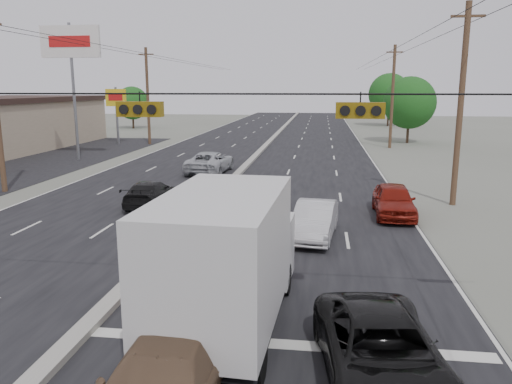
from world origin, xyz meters
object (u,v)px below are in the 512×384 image
Objects in this scene: tree_left_far at (132,103)px; tree_right_mid at (410,103)px; tree_right_far at (389,94)px; queue_car_b at (315,221)px; pole_sign_billboard at (71,50)px; tan_sedan at (164,384)px; black_suv at (382,354)px; utility_pole_right_c at (392,96)px; queue_car_a at (262,202)px; utility_pole_right_b at (461,105)px; pole_sign_far at (116,102)px; oncoming_far at (210,162)px; red_sedan at (220,255)px; utility_pole_left_c at (148,96)px; box_truck at (229,260)px; queue_car_e at (394,201)px.

tree_right_mid is at bearing -22.07° from tree_left_far.
tree_right_far reaches higher than queue_car_b.
pole_sign_billboard is 36.93m from tan_sedan.
queue_car_b is (-1.50, 10.09, 0.01)m from black_suv.
pole_sign_billboard is (-27.00, -12.00, 3.76)m from utility_pole_right_c.
tree_right_far is at bearing 86.83° from queue_car_b.
queue_car_a is 3.91m from queue_car_b.
utility_pole_right_b is 37.92m from pole_sign_far.
pole_sign_far is 1.38× the size of queue_car_b.
black_suv is at bearing -97.14° from tree_right_far.
tan_sedan is (-12.00, -48.48, -3.61)m from tree_right_mid.
red_sedan is at bearing 106.84° from oncoming_far.
utility_pole_right_b reaches higher than pole_sign_far.
black_suv is (19.50, -41.86, -4.40)m from utility_pole_left_c.
utility_pole_right_b is 1.38× the size of box_truck.
oncoming_far is (10.38, -16.96, -4.35)m from utility_pole_left_c.
oncoming_far is at bearing 123.70° from queue_car_b.
tree_right_mid is at bearing 29.95° from pole_sign_billboard.
tree_right_mid reaches higher than queue_car_e.
tree_right_far is (32.00, 30.00, 0.55)m from pole_sign_far.
queue_car_e is at bearing 74.81° from black_suv.
tree_left_far is at bearing 157.93° from tree_right_mid.
utility_pole_right_c reaches higher than tree_right_mid.
tan_sedan is 11.99m from queue_car_b.
pole_sign_billboard is at bearing -156.04° from utility_pole_right_c.
tan_sedan is 27.02m from oncoming_far.
pole_sign_far is at bearing 133.27° from queue_car_e.
tree_right_far is 1.84× the size of queue_car_e.
tree_right_far reaches higher than queue_car_a.
tan_sedan is at bearing -94.12° from queue_car_a.
utility_pole_right_c reaches higher than tan_sedan.
queue_car_a is (-13.00, -58.76, -4.23)m from tree_right_far.
red_sedan is 0.89× the size of black_suv.
tree_left_far is at bearing -165.26° from tree_right_far.
tree_right_mid is 1.64× the size of queue_car_b.
black_suv is at bearing -97.49° from utility_pole_right_c.
box_truck is (16.03, -39.95, -3.25)m from utility_pole_left_c.
utility_pole_left_c is 1.38× the size of box_truck.
queue_car_a is (19.00, -28.76, -3.69)m from pole_sign_far.
tan_sedan is at bearing -117.20° from utility_pole_right_b.
pole_sign_far is at bearing -180.00° from utility_pole_right_c.
black_suv is (-8.00, -46.86, -3.63)m from tree_right_mid.
oncoming_far reaches higher than queue_car_a.
utility_pole_left_c is 1.99× the size of tan_sedan.
tan_sedan is (-9.50, -43.48, -4.38)m from utility_pole_right_c.
tree_right_mid is at bearing 81.98° from queue_car_b.
utility_pole_right_b is at bearing -90.00° from utility_pole_right_c.
utility_pole_right_b reaches higher than tree_right_far.
black_suv is at bearing -61.21° from pole_sign_far.
red_sedan is at bearing -62.99° from pole_sign_far.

